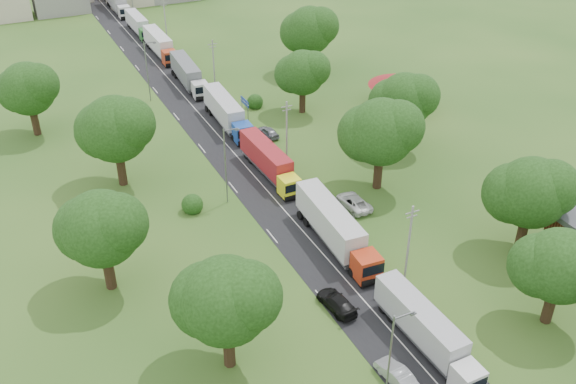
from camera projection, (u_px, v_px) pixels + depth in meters
ground at (325, 257)px, 69.57m from camera, size 260.00×260.00×0.00m
road at (253, 174)px, 84.94m from camera, size 8.00×200.00×0.04m
info_sign at (245, 105)px, 96.85m from camera, size 0.12×3.10×4.10m
pole_1 at (409, 243)px, 63.81m from camera, size 1.60×0.24×9.00m
pole_2 at (287, 132)px, 85.32m from camera, size 1.60×0.24×9.00m
pole_3 at (214, 65)px, 106.84m from camera, size 1.60×0.24×9.00m
pole_4 at (165, 21)px, 128.36m from camera, size 1.60×0.24×9.00m
lamp_0 at (391, 359)px, 49.32m from camera, size 2.03×0.22×10.00m
lamp_1 at (227, 162)px, 76.22m from camera, size 2.03×0.22×10.00m
lamp_2 at (148, 68)px, 103.12m from camera, size 2.03×0.22×10.00m
tree_2 at (559, 265)px, 57.63m from camera, size 8.00×8.00×10.10m
tree_3 at (530, 192)px, 67.23m from camera, size 8.80×8.80×11.07m
tree_4 at (380, 131)px, 78.14m from camera, size 9.60×9.60×12.05m
tree_5 at (404, 100)px, 87.96m from camera, size 8.80×8.80×11.07m
tree_6 at (302, 72)px, 98.73m from camera, size 8.00×8.00×10.10m
tree_7 at (309, 30)px, 112.98m from camera, size 9.60×9.60×12.05m
tree_10 at (225, 300)px, 52.66m from camera, size 8.80×8.80×11.07m
tree_11 at (101, 228)px, 61.58m from camera, size 8.80×8.80×11.07m
tree_12 at (115, 128)px, 78.87m from camera, size 9.60×9.60×12.05m
tree_13 at (28, 88)px, 91.57m from camera, size 8.80×8.80×11.07m
house_cream at (401, 86)px, 101.91m from camera, size 10.08×10.08×5.80m
truck_0 at (426, 329)px, 57.16m from camera, size 2.49×13.67×3.79m
truck_1 at (334, 227)px, 70.30m from camera, size 3.41×15.77×4.36m
truck_2 at (269, 161)px, 83.78m from camera, size 2.70×14.19×3.93m
truck_3 at (226, 112)px, 96.71m from camera, size 3.21×15.29×4.23m
truck_4 at (188, 74)px, 110.44m from camera, size 3.27×14.92×4.12m
truck_5 at (160, 44)px, 123.84m from camera, size 2.56×14.95×4.15m
truck_6 at (138, 24)px, 135.74m from camera, size 2.37×13.53×3.75m
truck_7 at (117, 2)px, 149.75m from camera, size 2.90×15.30×4.24m
car_lane_mid at (396, 375)px, 54.24m from camera, size 1.97×4.59×1.47m
car_lane_rear at (337, 302)px, 62.10m from camera, size 2.52×5.23×1.47m
car_verge_near at (354, 202)px, 77.62m from camera, size 2.68×5.49×1.50m
car_verge_far at (268, 132)px, 94.18m from camera, size 2.16×4.45×1.46m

